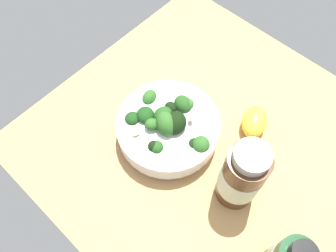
{
  "coord_description": "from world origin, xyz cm",
  "views": [
    {
      "loc": [
        29.37,
        16.52,
        64.09
      ],
      "look_at": [
        5.07,
        -5.9,
        4.0
      ],
      "focal_mm": 36.42,
      "sensor_mm": 36.0,
      "label": 1
    }
  ],
  "objects": [
    {
      "name": "ground_plane",
      "position": [
        0.0,
        0.0,
        -1.55
      ],
      "size": [
        65.95,
        65.95,
        3.09
      ],
      "primitive_type": "cube",
      "color": "tan"
    },
    {
      "name": "bowl_of_broccoli",
      "position": [
        5.05,
        -5.94,
        3.83
      ],
      "size": [
        20.79,
        20.83,
        9.73
      ],
      "color": "white",
      "rests_on": "ground_plane"
    },
    {
      "name": "lemon_wedge",
      "position": [
        -8.56,
        6.04,
        2.36
      ],
      "size": [
        8.91,
        7.62,
        4.73
      ],
      "primitive_type": "ellipsoid",
      "rotation": [
        0.0,
        0.0,
        0.4
      ],
      "color": "yellow",
      "rests_on": "ground_plane"
    },
    {
      "name": "bottle_tall",
      "position": [
        5.42,
        11.8,
        8.07
      ],
      "size": [
        7.53,
        7.53,
        17.53
      ],
      "color": "#472814",
      "rests_on": "ground_plane"
    }
  ]
}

